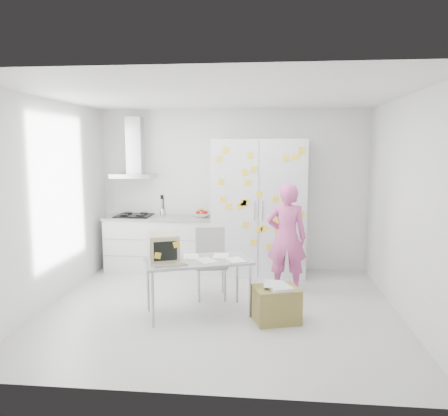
# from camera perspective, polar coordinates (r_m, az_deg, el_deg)

# --- Properties ---
(floor) EXTENTS (4.50, 4.00, 0.02)m
(floor) POSITION_cam_1_polar(r_m,az_deg,el_deg) (5.80, -0.49, -13.08)
(floor) COLOR silver
(floor) RESTS_ON ground
(walls) EXTENTS (4.52, 4.01, 2.70)m
(walls) POSITION_cam_1_polar(r_m,az_deg,el_deg) (6.18, 0.22, 1.22)
(walls) COLOR white
(walls) RESTS_ON ground
(ceiling) EXTENTS (4.50, 4.00, 0.02)m
(ceiling) POSITION_cam_1_polar(r_m,az_deg,el_deg) (5.45, -0.52, 14.55)
(ceiling) COLOR white
(ceiling) RESTS_ON walls
(counter_run) EXTENTS (1.84, 0.63, 1.28)m
(counter_run) POSITION_cam_1_polar(r_m,az_deg,el_deg) (7.48, -8.25, -4.50)
(counter_run) COLOR white
(counter_run) RESTS_ON ground
(range_hood) EXTENTS (0.70, 0.48, 1.01)m
(range_hood) POSITION_cam_1_polar(r_m,az_deg,el_deg) (7.56, -11.57, 6.91)
(range_hood) COLOR silver
(range_hood) RESTS_ON walls
(tall_cabinet) EXTENTS (1.50, 0.68, 2.20)m
(tall_cabinet) POSITION_cam_1_polar(r_m,az_deg,el_deg) (7.13, 4.56, 0.07)
(tall_cabinet) COLOR silver
(tall_cabinet) RESTS_ON ground
(person) EXTENTS (0.58, 0.39, 1.57)m
(person) POSITION_cam_1_polar(r_m,az_deg,el_deg) (6.32, 8.17, -3.88)
(person) COLOR #DB559B
(person) RESTS_ON ground
(desk) EXTENTS (1.44, 1.07, 1.03)m
(desk) POSITION_cam_1_polar(r_m,az_deg,el_deg) (5.39, -6.26, -5.98)
(desk) COLOR #969BA0
(desk) RESTS_ON ground
(chair) EXTENTS (0.51, 0.51, 0.96)m
(chair) POSITION_cam_1_polar(r_m,az_deg,el_deg) (6.12, -1.74, -6.54)
(chair) COLOR #A3A3A1
(chair) RESTS_ON ground
(cardboard_box) EXTENTS (0.62, 0.55, 0.45)m
(cardboard_box) POSITION_cam_1_polar(r_m,az_deg,el_deg) (5.38, 6.83, -12.33)
(cardboard_box) COLOR olive
(cardboard_box) RESTS_ON ground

